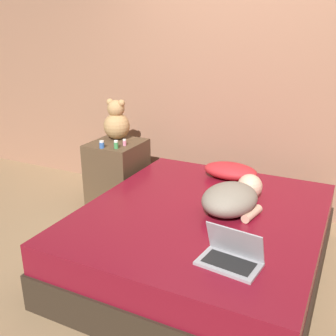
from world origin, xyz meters
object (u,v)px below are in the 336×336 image
object	(u,v)px
bottle_blue	(102,144)
bottle_green	(116,145)
pillow	(230,171)
bottle_pink	(124,142)
teddy_bear	(116,122)
person_lying	(234,197)
laptop	(231,255)

from	to	relation	value
bottle_blue	bottle_green	size ratio (longest dim) A/B	0.90
pillow	bottle_pink	xyz separation A→B (m)	(-0.96, -0.14, 0.16)
bottle_green	bottle_pink	bearing A→B (deg)	81.34
teddy_bear	bottle_blue	size ratio (longest dim) A/B	5.75
pillow	bottle_blue	xyz separation A→B (m)	(-1.10, -0.30, 0.17)
person_lying	bottle_pink	xyz separation A→B (m)	(-1.16, 0.44, 0.13)
pillow	person_lying	world-z (taller)	person_lying
pillow	teddy_bear	world-z (taller)	teddy_bear
laptop	bottle_pink	distance (m)	1.74
bottle_blue	pillow	bearing A→B (deg)	15.19
bottle_blue	bottle_pink	bearing A→B (deg)	47.91
laptop	bottle_pink	world-z (taller)	bottle_pink
pillow	bottle_pink	distance (m)	0.98
laptop	teddy_bear	distance (m)	2.00
pillow	laptop	distance (m)	1.29
pillow	bottle_green	xyz separation A→B (m)	(-0.97, -0.25, 0.17)
laptop	bottle_blue	bearing A→B (deg)	154.99
pillow	teddy_bear	size ratio (longest dim) A/B	1.20
bottle_blue	bottle_pink	distance (m)	0.21
bottle_green	bottle_blue	bearing A→B (deg)	-160.64
pillow	bottle_green	distance (m)	1.02
bottle_green	laptop	bearing A→B (deg)	-35.31
bottle_blue	bottle_green	world-z (taller)	bottle_green
teddy_bear	bottle_green	world-z (taller)	teddy_bear
laptop	pillow	bearing A→B (deg)	114.77
laptop	teddy_bear	xyz separation A→B (m)	(-1.54, 1.24, 0.32)
teddy_bear	bottle_blue	distance (m)	0.35
pillow	bottle_green	bearing A→B (deg)	-165.35
bottle_blue	bottle_green	xyz separation A→B (m)	(0.12, 0.04, 0.00)
pillow	laptop	bearing A→B (deg)	-72.08
person_lying	bottle_blue	bearing A→B (deg)	178.44
teddy_bear	bottle_blue	xyz separation A→B (m)	(0.05, -0.32, -0.13)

